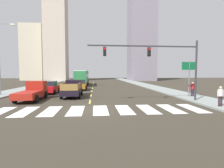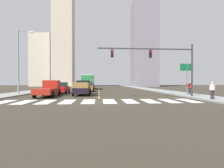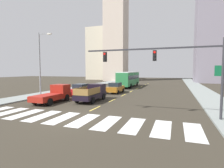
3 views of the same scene
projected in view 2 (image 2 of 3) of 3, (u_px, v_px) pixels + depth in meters
The scene contains 34 objects.
ground_plane at pixel (99, 101), 15.86m from camera, with size 160.00×160.00×0.00m, color #363026.
sidewalk_right at pixel (157, 90), 34.69m from camera, with size 3.58×110.00×0.15m, color gray.
sidewalk_left at pixel (37, 91), 32.92m from camera, with size 3.58×110.00×0.15m, color gray.
crosswalk_stripe_0 at pixel (2, 102), 15.22m from camera, with size 1.12×3.65×0.01m, color silver.
crosswalk_stripe_1 at pixel (25, 102), 15.36m from camera, with size 1.12×3.65×0.01m, color silver.
crosswalk_stripe_2 at pixel (46, 102), 15.50m from camera, with size 1.12×3.65×0.01m, color silver.
crosswalk_stripe_3 at pixel (68, 102), 15.64m from camera, with size 1.12×3.65×0.01m, color silver.
crosswalk_stripe_4 at pixel (89, 101), 15.79m from camera, with size 1.12×3.65×0.01m, color silver.
crosswalk_stripe_5 at pixel (109, 101), 15.93m from camera, with size 1.12×3.65×0.01m, color silver.
crosswalk_stripe_6 at pixel (129, 101), 16.07m from camera, with size 1.12×3.65×0.01m, color silver.
crosswalk_stripe_7 at pixel (149, 101), 16.21m from camera, with size 1.12×3.65×0.01m, color silver.
crosswalk_stripe_8 at pixel (169, 101), 16.35m from camera, with size 1.12×3.65×0.01m, color silver.
crosswalk_stripe_9 at pixel (188, 101), 16.50m from camera, with size 1.12×3.65×0.01m, color silver.
lane_dash_0 at pixel (99, 97), 19.84m from camera, with size 0.16×2.40×0.01m, color #E0C348.
lane_dash_1 at pixel (99, 94), 24.83m from camera, with size 0.16×2.40×0.01m, color #E0C348.
lane_dash_2 at pixel (99, 92), 29.81m from camera, with size 0.16×2.40×0.01m, color #E0C348.
lane_dash_3 at pixel (99, 91), 34.80m from camera, with size 0.16×2.40×0.01m, color #E0C348.
lane_dash_4 at pixel (99, 90), 39.78m from camera, with size 0.16×2.40×0.01m, color #E0C348.
lane_dash_5 at pixel (99, 89), 44.77m from camera, with size 0.16×2.40×0.01m, color #E0C348.
lane_dash_6 at pixel (99, 88), 49.75m from camera, with size 0.16×2.40×0.01m, color #E0C348.
lane_dash_7 at pixel (99, 87), 54.74m from camera, with size 0.16×2.40×0.01m, color #E0C348.
pickup_stakebed at pixel (83, 88), 23.64m from camera, with size 2.18×5.20×1.96m.
pickup_dark at pixel (49, 89), 21.07m from camera, with size 2.18×5.20×1.96m.
city_bus at pixel (88, 81), 42.35m from camera, with size 2.72×10.80×3.32m.
sedan_near_right at pixel (88, 87), 31.61m from camera, with size 2.02×4.40×1.72m.
sedan_near_left at pixel (62, 88), 26.82m from camera, with size 2.02×4.40×1.72m.
traffic_signal_gantry at pixel (161, 59), 19.34m from camera, with size 10.68×0.27×6.00m.
direction_sign_green at pixel (187, 72), 22.48m from camera, with size 1.70×0.12×4.20m.
streetlight_left at pixel (19, 59), 24.21m from camera, with size 2.20×0.28×9.00m.
pedestrian_waiting at pixel (212, 89), 16.43m from camera, with size 0.53×0.34×1.64m.
pedestrian_walking at pixel (190, 87), 22.57m from camera, with size 0.53×0.34×1.64m.
tower_tall_centre at pixel (63, 1), 63.30m from camera, with size 7.15×7.17×62.35m, color beige.
block_mid_left at pixel (144, 44), 65.82m from camera, with size 8.95×8.69×31.80m, color gray.
block_mid_right at pixel (42, 61), 69.68m from camera, with size 7.91×7.38×20.48m, color beige.
Camera 2 is at (-0.03, -15.88, 1.78)m, focal length 28.07 mm.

